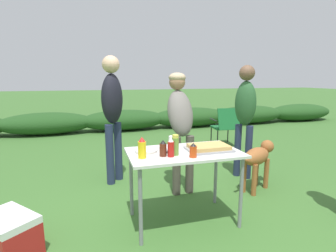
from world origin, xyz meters
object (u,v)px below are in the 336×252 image
Objects in this scene: folding_table at (184,159)px; hot_sauce_bottle at (193,150)px; food_tray at (209,148)px; ketchup_bottle at (171,148)px; mustard_bottle at (142,148)px; plate_stack at (146,151)px; paper_cup_stack at (173,142)px; standing_person_in_navy_coat at (245,110)px; camp_chair_green_behind_table at (225,125)px; mixing_bowl at (169,148)px; dog at (258,158)px; bbq_sauce_bottle at (163,148)px; cooler_box at (9,235)px; standing_person_in_gray_fleece at (180,118)px; relish_jar at (175,145)px; standing_person_in_dark_puffer at (112,107)px.

hot_sauce_bottle is at bearing -85.76° from folding_table.
ketchup_bottle is (-0.42, -0.10, 0.06)m from food_tray.
food_tray is 0.69m from mustard_bottle.
paper_cup_stack is at bearing 18.81° from plate_stack.
standing_person_in_navy_coat reaches higher than hot_sauce_bottle.
standing_person_in_navy_coat reaches higher than camp_chair_green_behind_table.
mixing_bowl is 1.45m from dog.
bbq_sauce_bottle is 0.21× the size of dog.
standing_person_in_gray_fleece is at bearing -106.54° from cooler_box.
folding_table is 1.64m from cooler_box.
standing_person_in_navy_coat is 2.84× the size of cooler_box.
folding_table is 0.47m from mustard_bottle.
food_tray is 2.23× the size of relish_jar.
bbq_sauce_bottle is at bearing 151.55° from ketchup_bottle.
standing_person_in_dark_puffer is at bearing 108.83° from relish_jar.
standing_person_in_gray_fleece is (0.64, 0.83, 0.13)m from mustard_bottle.
bbq_sauce_bottle is at bearing -54.32° from plate_stack.
bbq_sauce_bottle reaches higher than cooler_box.
camp_chair_green_behind_table is (2.30, 2.68, -0.36)m from mustard_bottle.
standing_person_in_gray_fleece reaches higher than folding_table.
bbq_sauce_bottle reaches higher than mixing_bowl.
paper_cup_stack is at bearing 101.09° from hot_sauce_bottle.
plate_stack is at bearing 68.14° from mustard_bottle.
hot_sauce_bottle is 0.16× the size of camp_chair_green_behind_table.
camp_chair_green_behind_table is (2.04, 2.72, -0.36)m from ketchup_bottle.
mixing_bowl is 0.34× the size of cooler_box.
ketchup_bottle is 0.25× the size of dog.
plate_stack is 0.22m from mixing_bowl.
ketchup_bottle is at bearing -146.96° from relish_jar.
mustard_bottle is 1.38m from standing_person_in_dark_puffer.
standing_person_in_dark_puffer is 3.04× the size of cooler_box.
hot_sauce_bottle is at bearing -39.51° from relish_jar.
mustard_bottle is 3.56m from camp_chair_green_behind_table.
food_tray is 1.97× the size of plate_stack.
camp_chair_green_behind_table is at bearing 45.24° from standing_person_in_gray_fleece.
standing_person_in_navy_coat reaches higher than paper_cup_stack.
dog is at bearing -101.53° from camp_chair_green_behind_table.
hot_sauce_bottle is at bearing -36.94° from plate_stack.
folding_table is 2.54× the size of food_tray.
standing_person_in_navy_coat is at bearing 28.90° from paper_cup_stack.
paper_cup_stack is at bearing -121.19° from cooler_box.
ketchup_bottle reaches higher than plate_stack.
mustard_bottle is at bearing -131.96° from cooler_box.
standing_person_in_dark_puffer is at bearing 114.71° from folding_table.
hot_sauce_bottle is 0.23× the size of cooler_box.
plate_stack is at bearing -95.93° from standing_person_in_navy_coat.
relish_jar is (0.02, -0.13, 0.06)m from mixing_bowl.
paper_cup_stack is at bearing 59.98° from mixing_bowl.
paper_cup_stack is 0.33m from ketchup_bottle.
plate_stack is at bearing 169.60° from food_tray.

